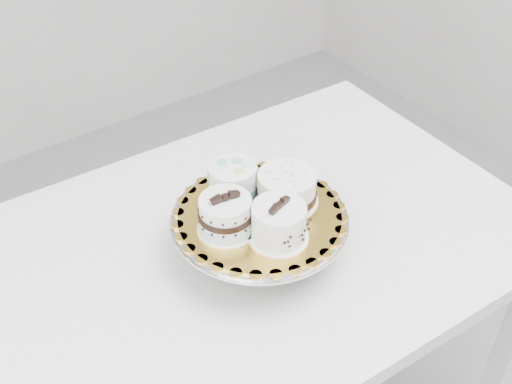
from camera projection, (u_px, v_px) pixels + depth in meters
table at (248, 270)px, 1.31m from camera, size 1.16×0.80×0.75m
cake_stand at (260, 227)px, 1.20m from camera, size 0.33×0.33×0.09m
cake_board at (260, 215)px, 1.18m from camera, size 0.34×0.34×0.00m
cake_swirl at (279, 223)px, 1.11m from camera, size 0.12×0.12×0.08m
cake_banded at (226, 216)px, 1.12m from camera, size 0.11×0.11×0.08m
cake_dots at (233, 180)px, 1.20m from camera, size 0.11×0.11×0.07m
cake_ribbon at (287, 189)px, 1.19m from camera, size 0.13×0.12×0.07m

